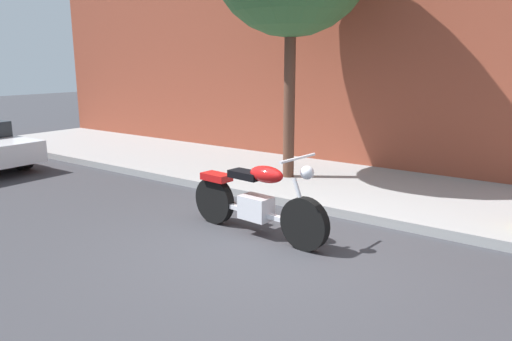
{
  "coord_description": "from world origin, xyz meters",
  "views": [
    {
      "loc": [
        3.26,
        -4.7,
        2.33
      ],
      "look_at": [
        -0.43,
        0.38,
        0.9
      ],
      "focal_mm": 34.09,
      "sensor_mm": 36.0,
      "label": 1
    }
  ],
  "objects": [
    {
      "name": "motorcycle",
      "position": [
        -0.43,
        0.39,
        0.48
      ],
      "size": [
        2.28,
        0.7,
        1.18
      ],
      "color": "black",
      "rests_on": "ground"
    },
    {
      "name": "ground_plane",
      "position": [
        0.0,
        0.0,
        0.0
      ],
      "size": [
        60.0,
        60.0,
        0.0
      ],
      "primitive_type": "plane",
      "color": "#38383D"
    },
    {
      "name": "sidewalk",
      "position": [
        0.0,
        3.3,
        0.07
      ],
      "size": [
        21.97,
        3.17,
        0.14
      ],
      "primitive_type": "cube",
      "color": "#999999",
      "rests_on": "ground"
    }
  ]
}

